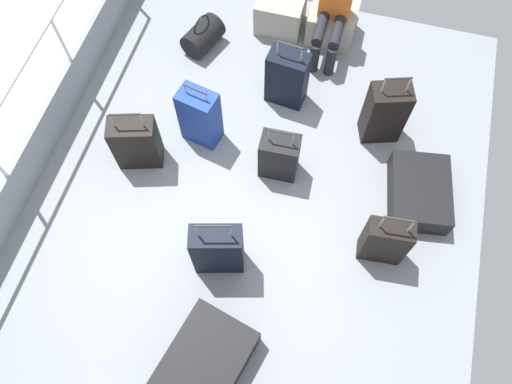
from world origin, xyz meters
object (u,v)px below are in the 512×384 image
Objects in this scene: suitcase_7 at (136,143)px; passenger_seated at (334,9)px; cargo_crate_1 at (332,23)px; suitcase_8 at (206,361)px; suitcase_2 at (279,156)px; cargo_crate_0 at (280,12)px; suitcase_4 at (218,250)px; suitcase_0 at (419,192)px; suitcase_3 at (200,117)px; suitcase_6 at (287,78)px; duffel_bag at (203,36)px; suitcase_5 at (385,113)px; suitcase_1 at (385,241)px.

passenger_seated is at bearing 52.05° from suitcase_7.
suitcase_7 is (-1.52, -2.14, 0.12)m from cargo_crate_1.
suitcase_8 is (-0.28, -3.69, -0.42)m from passenger_seated.
passenger_seated is 1.75m from suitcase_2.
suitcase_2 is at bearing -95.04° from passenger_seated.
suitcase_7 is at bearing -113.48° from cargo_crate_0.
cargo_crate_1 is 3.02m from suitcase_4.
cargo_crate_1 is at bearing 123.70° from suitcase_0.
suitcase_3 is 2.29m from suitcase_8.
cargo_crate_1 is 1.99m from suitcase_3.
suitcase_6 is 1.54× the size of duffel_bag.
suitcase_8 is (-1.02, -2.67, -0.22)m from suitcase_5.
suitcase_0 is 1.54× the size of duffel_bag.
suitcase_1 is 0.99× the size of suitcase_6.
suitcase_1 is at bearing 47.61° from suitcase_8.
cargo_crate_1 is 1.90m from suitcase_2.
suitcase_2 reaches higher than cargo_crate_0.
suitcase_0 is (1.23, -1.85, -0.06)m from cargo_crate_1.
suitcase_2 is at bearing 75.50° from suitcase_4.
suitcase_5 is 2.46m from suitcase_7.
suitcase_1 reaches higher than suitcase_2.
suitcase_7 is 1.61m from duffel_bag.
suitcase_2 is at bearing 9.89° from suitcase_7.
suitcase_7 is (-0.92, -2.12, 0.10)m from cargo_crate_0.
suitcase_0 is 0.74m from suitcase_1.
suitcase_7 is (-2.49, 0.38, -0.00)m from suitcase_1.
suitcase_3 reaches higher than cargo_crate_1.
suitcase_5 is (0.90, 0.70, 0.09)m from suitcase_2.
passenger_seated is at bearing 126.47° from suitcase_0.
suitcase_4 is at bearing -37.81° from suitcase_7.
passenger_seated is 1.48m from duffel_bag.
duffel_bag is (-1.37, -0.36, -0.41)m from passenger_seated.
suitcase_8 is at bearing -85.16° from cargo_crate_0.
suitcase_7 reaches higher than suitcase_3.
suitcase_6 is at bearing 129.80° from suitcase_1.
suitcase_1 is 1.27m from suitcase_2.
suitcase_7 is at bearing 171.36° from suitcase_1.
duffel_bag is at bearing 84.54° from suitcase_7.
passenger_seated is at bearing 112.39° from suitcase_1.
suitcase_6 reaches higher than cargo_crate_0.
suitcase_3 is 1.47× the size of duffel_bag.
suitcase_2 is (-0.15, -1.90, 0.08)m from cargo_crate_1.
suitcase_3 is at bearing -72.70° from duffel_bag.
suitcase_3 reaches higher than suitcase_8.
suitcase_5 is 1.13× the size of suitcase_7.
suitcase_6 is (-0.29, -0.83, -0.23)m from passenger_seated.
suitcase_8 is at bearing -54.25° from suitcase_7.
suitcase_2 is (-1.11, 0.62, -0.04)m from suitcase_1.
suitcase_3 is (-0.86, 0.19, 0.07)m from suitcase_2.
cargo_crate_1 is 2.63m from suitcase_7.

